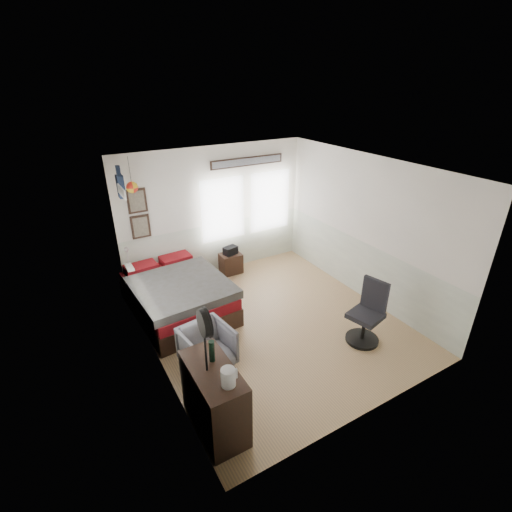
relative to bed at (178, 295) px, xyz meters
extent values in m
cube|color=#9C7856|center=(1.30, -1.15, -0.34)|extent=(4.00, 4.50, 0.01)
cube|color=beige|center=(1.30, 1.10, 1.02)|extent=(4.00, 0.02, 2.70)
cube|color=beige|center=(1.30, -3.40, 1.02)|extent=(4.00, 0.02, 2.70)
cube|color=beige|center=(-0.70, -1.15, 1.02)|extent=(0.02, 4.50, 2.70)
cube|color=beige|center=(3.30, -1.15, 1.02)|extent=(0.02, 4.50, 2.70)
cube|color=white|center=(1.30, -1.15, 2.37)|extent=(4.00, 4.50, 0.02)
cube|color=#B2B9A8|center=(1.30, 1.09, 0.22)|extent=(4.00, 0.01, 1.10)
cube|color=#B2B9A8|center=(-0.70, -1.15, 0.22)|extent=(0.01, 4.50, 1.10)
cube|color=#B2B9A8|center=(3.29, -1.15, 0.22)|extent=(0.01, 4.50, 1.10)
cube|color=silver|center=(-0.66, -0.60, 1.12)|extent=(0.03, 2.20, 1.35)
cube|color=silver|center=(1.45, 1.06, 1.07)|extent=(0.95, 0.03, 1.30)
cube|color=silver|center=(2.60, 1.06, 1.07)|extent=(0.95, 0.03, 1.30)
cube|color=#312119|center=(-0.25, 1.06, 1.02)|extent=(0.35, 0.03, 0.45)
cube|color=#312119|center=(-0.25, 1.06, 1.52)|extent=(0.35, 0.03, 0.45)
cube|color=#7F7259|center=(-0.25, 1.04, 1.02)|extent=(0.27, 0.01, 0.37)
cube|color=#7F7259|center=(-0.25, 1.04, 1.52)|extent=(0.27, 0.01, 0.37)
cube|color=#312119|center=(2.05, 1.06, 1.99)|extent=(1.65, 0.03, 0.18)
cube|color=gray|center=(2.05, 1.05, 1.99)|extent=(1.58, 0.01, 0.13)
cube|color=white|center=(-0.67, 0.00, 2.02)|extent=(0.02, 0.48, 0.14)
sphere|color=red|center=(-0.35, 0.80, 1.85)|extent=(0.20, 0.20, 0.20)
cube|color=#371E14|center=(0.00, 0.02, -0.16)|extent=(1.62, 2.22, 0.34)
cube|color=maroon|center=(0.00, 0.02, 0.10)|extent=(1.58, 2.17, 0.19)
cube|color=#484847|center=(0.00, -0.22, 0.27)|extent=(1.65, 1.67, 0.15)
cube|color=maroon|center=(-0.35, 0.86, 0.27)|extent=(0.61, 0.40, 0.15)
cube|color=maroon|center=(0.35, 0.86, 0.27)|extent=(0.61, 0.40, 0.15)
cube|color=#371E14|center=(-0.44, -2.60, 0.12)|extent=(0.48, 1.00, 0.90)
imported|color=slate|center=(-0.09, -1.56, -0.02)|extent=(0.77, 0.79, 0.63)
cube|color=#371E14|center=(1.49, 0.86, -0.11)|extent=(0.45, 0.36, 0.44)
cylinder|color=black|center=(2.29, -2.31, -0.31)|extent=(0.53, 0.53, 0.05)
cylinder|color=black|center=(2.29, -2.31, -0.08)|extent=(0.06, 0.06, 0.41)
cube|color=#222227|center=(2.29, -2.31, 0.16)|extent=(0.57, 0.57, 0.08)
cube|color=#222227|center=(2.49, -2.26, 0.46)|extent=(0.16, 0.43, 0.53)
cylinder|color=silver|center=(-0.39, -2.90, 0.67)|extent=(0.16, 0.16, 0.21)
cube|color=silver|center=(-0.29, -2.90, 0.69)|extent=(0.02, 0.02, 0.13)
cylinder|color=black|center=(-0.39, -2.47, 0.71)|extent=(0.07, 0.07, 0.28)
cylinder|color=black|center=(-0.50, -2.58, 0.88)|extent=(0.03, 0.03, 0.63)
cylinder|color=black|center=(-0.50, -2.58, 1.22)|extent=(0.08, 0.32, 0.31)
cylinder|color=black|center=(-0.46, -2.58, 1.22)|extent=(0.04, 0.34, 0.33)
cube|color=black|center=(1.49, 0.86, 0.19)|extent=(0.33, 0.25, 0.17)
camera|label=1|loc=(-1.62, -5.62, 3.57)|focal=26.00mm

